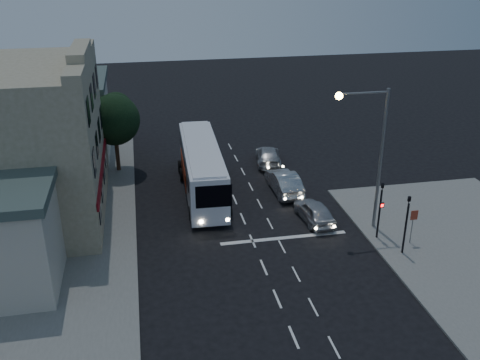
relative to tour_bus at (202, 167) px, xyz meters
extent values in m
plane|color=black|center=(2.10, -9.65, -1.98)|extent=(120.00, 120.00, 0.00)
cube|color=slate|center=(-10.90, -1.65, -1.92)|extent=(12.00, 50.00, 0.12)
cube|color=silver|center=(2.10, -16.65, -1.98)|extent=(0.12, 1.60, 0.01)
cube|color=silver|center=(2.10, -13.65, -1.98)|extent=(0.12, 1.60, 0.01)
cube|color=silver|center=(2.10, -10.65, -1.98)|extent=(0.12, 1.60, 0.01)
cube|color=silver|center=(2.10, -7.65, -1.98)|extent=(0.12, 1.60, 0.01)
cube|color=silver|center=(2.10, -4.65, -1.98)|extent=(0.12, 1.60, 0.01)
cube|color=silver|center=(2.10, -1.65, -1.98)|extent=(0.12, 1.60, 0.01)
cube|color=silver|center=(2.10, 1.35, -1.98)|extent=(0.12, 1.60, 0.01)
cube|color=silver|center=(2.10, 4.35, -1.98)|extent=(0.12, 1.60, 0.01)
cube|color=silver|center=(2.10, 7.35, -1.98)|extent=(0.12, 1.60, 0.01)
cube|color=silver|center=(3.70, -17.65, -1.98)|extent=(0.10, 1.50, 0.01)
cube|color=silver|center=(3.70, -14.65, -1.98)|extent=(0.10, 1.50, 0.01)
cube|color=silver|center=(3.70, -11.65, -1.98)|extent=(0.10, 1.50, 0.01)
cube|color=silver|center=(3.70, -8.65, -1.98)|extent=(0.10, 1.50, 0.01)
cube|color=silver|center=(3.70, -5.65, -1.98)|extent=(0.10, 1.50, 0.01)
cube|color=silver|center=(3.70, -2.65, -1.98)|extent=(0.10, 1.50, 0.01)
cube|color=silver|center=(3.70, 0.35, -1.98)|extent=(0.10, 1.50, 0.01)
cube|color=silver|center=(3.70, 3.35, -1.98)|extent=(0.10, 1.50, 0.01)
cube|color=silver|center=(3.70, 6.35, -1.98)|extent=(0.10, 1.50, 0.01)
cube|color=silver|center=(3.70, 9.35, -1.98)|extent=(0.10, 1.50, 0.01)
cube|color=silver|center=(4.10, -7.65, -1.98)|extent=(8.00, 0.35, 0.01)
cube|color=white|center=(0.00, 0.00, -0.04)|extent=(2.88, 12.01, 3.18)
cube|color=white|center=(0.00, 0.00, 1.60)|extent=(2.47, 11.60, 0.18)
cube|color=black|center=(0.00, -5.92, 0.45)|extent=(2.29, 0.20, 1.49)
cube|color=black|center=(1.25, 0.50, 0.60)|extent=(0.37, 9.94, 0.89)
cube|color=black|center=(-1.25, 0.50, 0.60)|extent=(0.37, 9.94, 0.89)
cube|color=#9B1D00|center=(1.26, 0.99, -0.49)|extent=(0.21, 5.47, 1.39)
cube|color=#9B1D00|center=(-1.26, 0.99, -0.49)|extent=(0.21, 5.47, 1.39)
cylinder|color=black|center=(-1.24, -4.18, -1.49)|extent=(0.38, 1.01, 0.99)
cylinder|color=black|center=(1.24, -4.18, -1.49)|extent=(0.38, 1.01, 0.99)
cylinder|color=black|center=(-1.24, 2.48, -1.49)|extent=(0.38, 1.01, 0.99)
cylinder|color=black|center=(1.24, 2.48, -1.49)|extent=(0.38, 1.01, 0.99)
cylinder|color=black|center=(-1.24, 4.17, -1.49)|extent=(0.38, 1.01, 0.99)
cylinder|color=black|center=(1.24, 4.17, -1.49)|extent=(0.38, 1.01, 0.99)
cylinder|color=#FFF2CC|center=(-0.85, -5.99, -1.24)|extent=(0.26, 0.06, 0.26)
cylinder|color=#FFF2CC|center=(0.85, -5.99, -1.24)|extent=(0.26, 0.06, 0.26)
imported|color=#BABABD|center=(6.64, -5.85, -1.28)|extent=(2.01, 4.27, 1.41)
imported|color=#B6B6B6|center=(5.90, -1.07, -1.19)|extent=(1.80, 4.88, 1.59)
imported|color=#B3B3B3|center=(6.12, 4.71, -1.30)|extent=(2.72, 4.98, 1.37)
cylinder|color=black|center=(9.70, -8.85, -0.26)|extent=(0.12, 0.12, 3.20)
imported|color=black|center=(9.70, -8.85, 1.79)|extent=(0.15, 0.18, 0.90)
cube|color=black|center=(9.70, -9.03, 0.44)|extent=(0.25, 0.12, 0.30)
cube|color=#FF0C0C|center=(9.70, -9.10, 0.44)|extent=(0.16, 0.02, 0.18)
cylinder|color=black|center=(10.40, -10.85, -0.26)|extent=(0.12, 0.12, 3.20)
imported|color=black|center=(10.40, -10.85, 1.79)|extent=(0.18, 0.15, 0.90)
cylinder|color=slate|center=(11.40, -9.85, -0.86)|extent=(0.06, 0.06, 2.00)
cube|color=maroon|center=(11.40, -9.92, 0.04)|extent=(0.45, 0.03, 0.60)
cylinder|color=slate|center=(10.10, -7.45, 2.64)|extent=(0.20, 0.20, 9.00)
cylinder|color=slate|center=(8.60, -7.45, 6.94)|extent=(3.00, 0.12, 0.12)
sphere|color=#FFBF59|center=(7.10, -7.45, 6.84)|extent=(0.44, 0.44, 0.44)
cube|color=#B1A58E|center=(-11.90, -1.65, 3.14)|extent=(10.00, 12.00, 10.00)
cube|color=#B1A58E|center=(-7.40, -1.65, 8.39)|extent=(1.00, 12.00, 0.50)
cube|color=#B1A58E|center=(-7.40, -1.65, 8.89)|extent=(1.00, 6.00, 0.50)
cube|color=maroon|center=(-6.85, -1.65, 1.14)|extent=(0.15, 12.00, 0.50)
cube|color=black|center=(-6.88, -6.15, 0.34)|extent=(0.06, 1.30, 1.50)
cube|color=black|center=(-6.88, -3.15, 0.34)|extent=(0.06, 1.30, 1.50)
cube|color=black|center=(-6.88, -0.15, 0.34)|extent=(0.06, 1.30, 1.50)
cube|color=black|center=(-6.88, 2.85, 0.34)|extent=(0.06, 1.30, 1.50)
cube|color=black|center=(-6.88, -6.15, 3.34)|extent=(0.06, 1.30, 1.50)
cube|color=black|center=(-6.88, -3.15, 3.34)|extent=(0.06, 1.30, 1.50)
cube|color=black|center=(-6.88, -0.15, 3.34)|extent=(0.06, 1.30, 1.50)
cube|color=black|center=(-6.88, 2.85, 3.34)|extent=(0.06, 1.30, 1.50)
cube|color=black|center=(-6.88, -6.15, 6.34)|extent=(0.06, 1.30, 1.50)
cube|color=black|center=(-6.88, -3.15, 6.34)|extent=(0.06, 1.30, 1.50)
cube|color=black|center=(-6.88, -0.15, 6.34)|extent=(0.06, 1.30, 1.50)
cube|color=black|center=(-6.88, 2.85, 6.34)|extent=(0.06, 1.30, 1.50)
cube|color=#BBB4A9|center=(-11.40, 10.35, 1.14)|extent=(9.00, 9.00, 6.00)
cube|color=#3F504C|center=(-11.40, 10.35, 4.39)|extent=(9.40, 9.40, 0.50)
cylinder|color=black|center=(-6.10, 5.35, -0.46)|extent=(0.32, 0.32, 2.80)
sphere|color=black|center=(-6.10, 5.35, 2.34)|extent=(4.00, 4.00, 4.00)
sphere|color=#1A331A|center=(-5.90, 5.95, 3.04)|extent=(2.60, 2.60, 2.60)
sphere|color=black|center=(-6.40, 4.75, 2.74)|extent=(2.40, 2.40, 2.40)
camera|label=1|loc=(-4.13, -35.57, 14.60)|focal=40.00mm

